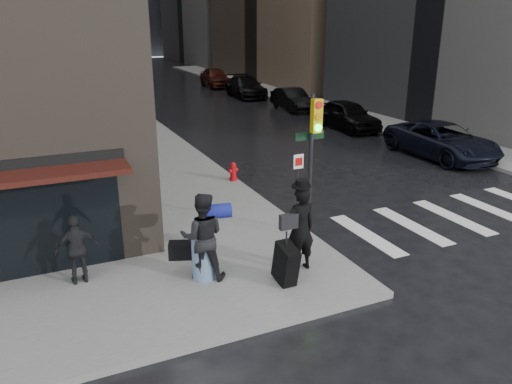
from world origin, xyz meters
TOP-DOWN VIEW (x-y plane):
  - ground at (0.00, 0.00)m, footprint 140.00×140.00m
  - sidewalk_left at (0.00, 27.00)m, footprint 4.00×50.00m
  - sidewalk_right at (13.50, 27.00)m, footprint 3.00×50.00m
  - crosswalk at (7.50, 1.00)m, footprint 8.50×3.00m
  - man_overcoat at (0.52, -0.31)m, footprint 1.15×1.13m
  - man_jeans at (-1.53, 0.31)m, footprint 1.41×1.15m
  - man_greycoat at (-4.10, 1.26)m, footprint 0.96×0.45m
  - traffic_light at (1.87, 1.43)m, footprint 0.95×0.43m
  - fire_hydrant at (1.80, 6.76)m, footprint 0.39×0.30m
  - parked_car_0 at (11.44, 6.51)m, footprint 2.48×5.38m
  - parked_car_1 at (11.06, 13.11)m, footprint 1.94×4.63m
  - parked_car_2 at (11.23, 19.72)m, footprint 1.76×4.34m
  - parked_car_3 at (10.74, 26.33)m, footprint 2.67×5.50m
  - parked_car_4 at (10.67, 32.93)m, footprint 2.35×5.01m

SIDE VIEW (x-z plane):
  - ground at x=0.00m, z-range 0.00..0.00m
  - crosswalk at x=7.50m, z-range 0.00..0.01m
  - sidewalk_left at x=0.00m, z-range 0.00..0.15m
  - sidewalk_right at x=13.50m, z-range 0.00..0.15m
  - fire_hydrant at x=1.80m, z-range 0.11..0.79m
  - parked_car_2 at x=11.23m, z-range 0.00..1.40m
  - parked_car_0 at x=11.44m, z-range 0.00..1.49m
  - parked_car_3 at x=10.74m, z-range 0.00..1.54m
  - parked_car_1 at x=11.06m, z-range 0.00..1.56m
  - parked_car_4 at x=10.67m, z-range 0.00..1.66m
  - man_greycoat at x=-4.10m, z-range 0.15..1.76m
  - man_overcoat at x=0.52m, z-range -0.03..2.21m
  - man_jeans at x=-1.53m, z-range 0.15..2.19m
  - traffic_light at x=1.87m, z-range 0.70..4.50m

